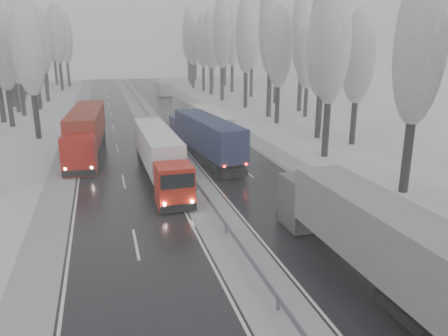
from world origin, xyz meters
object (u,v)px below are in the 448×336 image
truck_cream_box (209,123)px  truck_red_white (159,152)px  truck_grey_tarp (373,235)px  box_truck_distant (164,88)px  truck_blue_box (204,134)px  truck_red_red (86,130)px

truck_cream_box → truck_red_white: truck_red_white is taller
truck_grey_tarp → truck_cream_box: bearing=89.5°
truck_grey_tarp → box_truck_distant: truck_grey_tarp is taller
truck_blue_box → box_truck_distant: truck_blue_box is taller
truck_red_red → box_truck_distant: bearing=77.3°
truck_grey_tarp → truck_red_red: bearing=113.8°
truck_grey_tarp → truck_red_red: (-13.17, 28.82, 0.18)m
truck_red_white → box_truck_distant: bearing=80.5°
box_truck_distant → truck_red_red: size_ratio=0.44×
truck_cream_box → truck_red_white: (-7.14, -12.14, 0.09)m
truck_blue_box → truck_red_red: size_ratio=0.92×
truck_red_red → truck_blue_box: bearing=-18.6°
truck_blue_box → truck_red_white: (-4.99, -5.45, -0.11)m
truck_cream_box → truck_red_white: size_ratio=0.97×
truck_grey_tarp → box_truck_distant: (1.53, 77.97, -0.96)m
truck_grey_tarp → truck_blue_box: truck_grey_tarp is taller
truck_blue_box → box_truck_distant: size_ratio=2.08×
box_truck_distant → truck_red_red: bearing=-106.2°
truck_grey_tarp → truck_cream_box: (-0.14, 30.99, -0.22)m
truck_cream_box → box_truck_distant: size_ratio=1.91×
box_truck_distant → truck_red_red: 51.32m
box_truck_distant → truck_red_red: truck_red_red is taller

